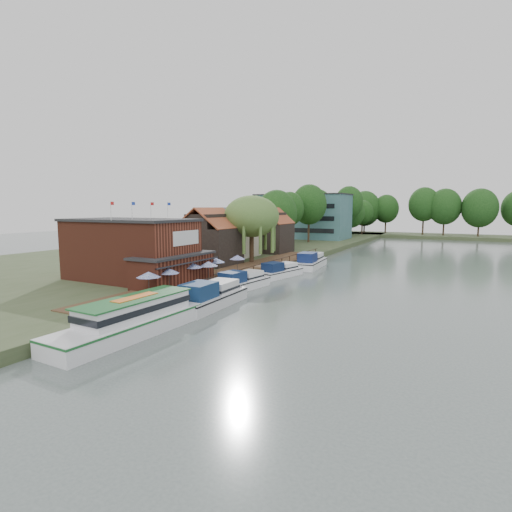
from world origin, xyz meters
The scene contains 28 objects.
ground centered at (0.00, 0.00, 0.00)m, with size 260.00×260.00×0.00m, color #4C5855.
land_bank centered at (-30.00, 35.00, 0.50)m, with size 50.00×140.00×1.00m, color #384728.
quay_deck centered at (-8.00, 10.00, 1.05)m, with size 6.00×50.00×0.10m, color #47301E.
quay_rail centered at (-5.30, 10.50, 1.50)m, with size 0.20×49.00×1.00m, color black, non-canonical shape.
pub centered at (-14.00, -1.00, 4.65)m, with size 20.00×11.00×7.30m, color maroon, non-canonical shape.
hotel_block centered at (-22.00, 70.00, 7.15)m, with size 25.40×12.40×12.30m, color #38666B, non-canonical shape.
cottage_a centered at (-15.00, 14.00, 5.25)m, with size 8.60×7.60×8.50m, color black, non-canonical shape.
cottage_b centered at (-18.00, 24.00, 5.25)m, with size 9.60×8.60×8.50m, color beige, non-canonical shape.
cottage_c centered at (-14.00, 33.00, 5.25)m, with size 7.60×7.60×8.50m, color black, non-canonical shape.
willow centered at (-10.50, 19.00, 6.21)m, with size 8.60×8.60×10.43m, color #476B2D, non-canonical shape.
umbrella_0 centered at (-7.48, -7.15, 2.29)m, with size 2.36×2.36×2.38m, color navy, non-canonical shape.
umbrella_1 centered at (-7.25, -4.45, 2.29)m, with size 2.13×2.13×2.38m, color navy, non-canonical shape.
umbrella_2 centered at (-7.59, -0.16, 2.29)m, with size 2.38×2.38×2.38m, color navy, non-canonical shape.
umbrella_3 centered at (-6.64, 1.64, 2.29)m, with size 2.23×2.23×2.38m, color navy, non-canonical shape.
umbrella_4 centered at (-7.56, 4.58, 2.29)m, with size 2.17×2.17×2.38m, color #1B3697, non-canonical shape.
umbrella_5 centered at (-6.79, 8.36, 2.29)m, with size 2.09×2.09×2.38m, color navy, non-canonical shape.
cruiser_0 centered at (-2.41, -4.07, 1.33)m, with size 3.49×10.79×2.65m, color silver, non-canonical shape.
cruiser_1 centered at (-3.91, 4.55, 1.15)m, with size 3.09×9.55×2.30m, color white, non-canonical shape.
cruiser_2 centered at (-3.40, 14.24, 1.08)m, with size 2.92×9.06×2.16m, color white, non-canonical shape.
cruiser_3 centered at (-2.62, 24.31, 1.31)m, with size 3.45×10.67×2.62m, color white, non-canonical shape.
tour_boat centered at (-2.75, -14.35, 1.44)m, with size 3.73×13.19×2.88m, color silver, non-canonical shape.
swan centered at (-3.37, -9.80, 0.22)m, with size 0.44×0.44×0.44m, color white.
bank_tree_0 centered at (-16.45, 40.88, 7.13)m, with size 8.69×8.69×12.25m, color #143811, non-canonical shape.
bank_tree_1 centered at (-17.34, 49.76, 7.08)m, with size 6.78×6.78×12.15m, color #143811, non-canonical shape.
bank_tree_2 centered at (-15.54, 57.70, 8.10)m, with size 8.58×8.58×14.21m, color #143811, non-canonical shape.
bank_tree_3 centered at (-11.57, 79.69, 8.34)m, with size 8.12×8.12×14.69m, color #143811, non-canonical shape.
bank_tree_4 centered at (-12.72, 87.23, 6.74)m, with size 8.03×8.03×11.47m, color #143811, non-canonical shape.
bank_tree_5 centered at (-11.16, 95.16, 6.46)m, with size 6.95×6.95×10.91m, color #143811, non-canonical shape.
Camera 1 is at (19.28, -35.55, 9.58)m, focal length 28.00 mm.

